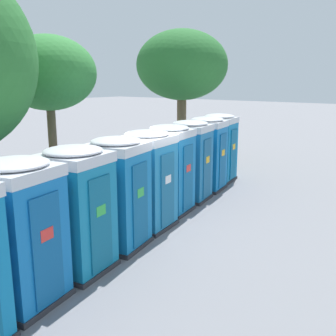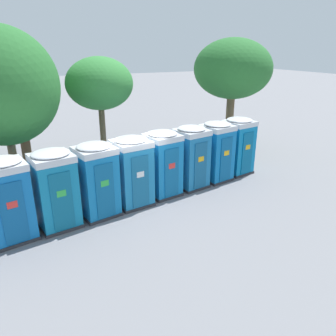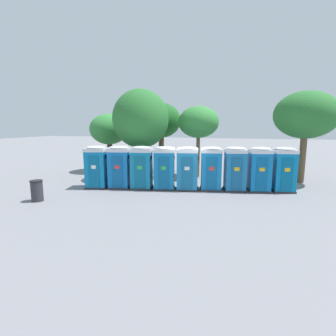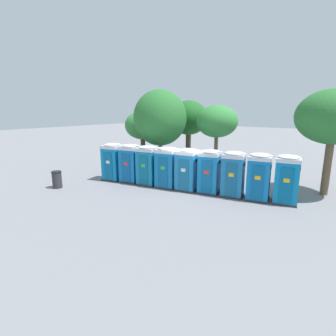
{
  "view_description": "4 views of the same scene",
  "coord_description": "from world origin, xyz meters",
  "px_view_note": "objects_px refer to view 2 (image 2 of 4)",
  "views": [
    {
      "loc": [
        -7.31,
        -6.7,
        3.75
      ],
      "look_at": [
        1.25,
        -0.06,
        1.32
      ],
      "focal_mm": 42.0,
      "sensor_mm": 36.0,
      "label": 1
    },
    {
      "loc": [
        -3.38,
        -10.71,
        5.43
      ],
      "look_at": [
        1.62,
        0.01,
        1.04
      ],
      "focal_mm": 35.0,
      "sensor_mm": 36.0,
      "label": 2
    },
    {
      "loc": [
        3.08,
        -15.14,
        3.78
      ],
      "look_at": [
        -1.08,
        -0.49,
        1.25
      ],
      "focal_mm": 28.0,
      "sensor_mm": 36.0,
      "label": 3
    },
    {
      "loc": [
        8.12,
        -13.33,
        4.78
      ],
      "look_at": [
        -1.23,
        -0.51,
        1.22
      ],
      "focal_mm": 28.0,
      "sensor_mm": 36.0,
      "label": 4
    }
  ],
  "objects_px": {
    "portapotty_2": "(55,189)",
    "portapotty_8": "(238,145)",
    "portapotty_1": "(8,200)",
    "portapotty_6": "(191,157)",
    "portapotty_3": "(97,180)",
    "portapotty_4": "(132,171)",
    "portapotty_5": "(163,163)",
    "street_tree_4": "(1,87)",
    "portapotty_7": "(216,151)",
    "street_tree_0": "(16,81)",
    "street_tree_1": "(233,69)",
    "street_tree_2": "(100,84)"
  },
  "relations": [
    {
      "from": "portapotty_1",
      "to": "portapotty_5",
      "type": "bearing_deg",
      "value": 10.33
    },
    {
      "from": "portapotty_8",
      "to": "street_tree_1",
      "type": "distance_m",
      "value": 4.42
    },
    {
      "from": "portapotty_6",
      "to": "portapotty_8",
      "type": "xyz_separation_m",
      "value": [
        2.67,
        0.53,
        -0.0
      ]
    },
    {
      "from": "portapotty_4",
      "to": "street_tree_2",
      "type": "bearing_deg",
      "value": 90.47
    },
    {
      "from": "portapotty_1",
      "to": "portapotty_6",
      "type": "xyz_separation_m",
      "value": [
        6.71,
        1.2,
        0.0
      ]
    },
    {
      "from": "portapotty_1",
      "to": "street_tree_0",
      "type": "bearing_deg",
      "value": 82.69
    },
    {
      "from": "portapotty_3",
      "to": "portapotty_7",
      "type": "height_order",
      "value": "same"
    },
    {
      "from": "portapotty_5",
      "to": "portapotty_2",
      "type": "bearing_deg",
      "value": -168.96
    },
    {
      "from": "portapotty_7",
      "to": "portapotty_6",
      "type": "bearing_deg",
      "value": -170.56
    },
    {
      "from": "street_tree_0",
      "to": "street_tree_4",
      "type": "distance_m",
      "value": 3.15
    },
    {
      "from": "portapotty_3",
      "to": "portapotty_8",
      "type": "bearing_deg",
      "value": 11.2
    },
    {
      "from": "portapotty_3",
      "to": "portapotty_4",
      "type": "height_order",
      "value": "same"
    },
    {
      "from": "street_tree_4",
      "to": "portapotty_6",
      "type": "bearing_deg",
      "value": -14.88
    },
    {
      "from": "street_tree_1",
      "to": "portapotty_5",
      "type": "bearing_deg",
      "value": -147.09
    },
    {
      "from": "portapotty_1",
      "to": "portapotty_5",
      "type": "height_order",
      "value": "same"
    },
    {
      "from": "portapotty_7",
      "to": "street_tree_1",
      "type": "relative_size",
      "value": 0.43
    },
    {
      "from": "portapotty_5",
      "to": "portapotty_4",
      "type": "bearing_deg",
      "value": -166.58
    },
    {
      "from": "portapotty_2",
      "to": "street_tree_1",
      "type": "xyz_separation_m",
      "value": [
        9.51,
        4.34,
        3.08
      ]
    },
    {
      "from": "portapotty_2",
      "to": "portapotty_3",
      "type": "distance_m",
      "value": 1.36
    },
    {
      "from": "portapotty_2",
      "to": "portapotty_8",
      "type": "relative_size",
      "value": 1.0
    },
    {
      "from": "portapotty_1",
      "to": "portapotty_5",
      "type": "relative_size",
      "value": 1.0
    },
    {
      "from": "portapotty_7",
      "to": "portapotty_1",
      "type": "bearing_deg",
      "value": -169.99
    },
    {
      "from": "portapotty_5",
      "to": "street_tree_0",
      "type": "relative_size",
      "value": 0.46
    },
    {
      "from": "portapotty_5",
      "to": "portapotty_8",
      "type": "bearing_deg",
      "value": 10.62
    },
    {
      "from": "street_tree_0",
      "to": "street_tree_4",
      "type": "bearing_deg",
      "value": -99.36
    },
    {
      "from": "portapotty_1",
      "to": "street_tree_4",
      "type": "relative_size",
      "value": 0.41
    },
    {
      "from": "street_tree_0",
      "to": "street_tree_2",
      "type": "bearing_deg",
      "value": -24.96
    },
    {
      "from": "portapotty_1",
      "to": "portapotty_4",
      "type": "xyz_separation_m",
      "value": [
        4.04,
        0.66,
        0.0
      ]
    },
    {
      "from": "portapotty_3",
      "to": "street_tree_1",
      "type": "xyz_separation_m",
      "value": [
        8.17,
        4.13,
        3.08
      ]
    },
    {
      "from": "portapotty_1",
      "to": "portapotty_2",
      "type": "relative_size",
      "value": 1.0
    },
    {
      "from": "street_tree_0",
      "to": "street_tree_2",
      "type": "distance_m",
      "value": 3.57
    },
    {
      "from": "portapotty_4",
      "to": "street_tree_4",
      "type": "xyz_separation_m",
      "value": [
        -3.78,
        2.25,
        2.88
      ]
    },
    {
      "from": "portapotty_6",
      "to": "street_tree_4",
      "type": "height_order",
      "value": "street_tree_4"
    },
    {
      "from": "portapotty_3",
      "to": "street_tree_2",
      "type": "bearing_deg",
      "value": 72.33
    },
    {
      "from": "street_tree_0",
      "to": "street_tree_1",
      "type": "xyz_separation_m",
      "value": [
        10.09,
        -1.48,
        0.3
      ]
    },
    {
      "from": "portapotty_6",
      "to": "street_tree_4",
      "type": "xyz_separation_m",
      "value": [
        -6.45,
        1.71,
        2.88
      ]
    },
    {
      "from": "portapotty_3",
      "to": "portapotty_7",
      "type": "xyz_separation_m",
      "value": [
        5.36,
        1.01,
        0.0
      ]
    },
    {
      "from": "portapotty_6",
      "to": "portapotty_8",
      "type": "height_order",
      "value": "same"
    },
    {
      "from": "portapotty_4",
      "to": "street_tree_2",
      "type": "relative_size",
      "value": 0.5
    },
    {
      "from": "portapotty_7",
      "to": "street_tree_4",
      "type": "xyz_separation_m",
      "value": [
        -7.8,
        1.49,
        2.88
      ]
    },
    {
      "from": "street_tree_0",
      "to": "portapotty_3",
      "type": "bearing_deg",
      "value": -71.05
    },
    {
      "from": "portapotty_8",
      "to": "street_tree_4",
      "type": "bearing_deg",
      "value": 172.63
    },
    {
      "from": "portapotty_5",
      "to": "portapotty_6",
      "type": "distance_m",
      "value": 1.36
    },
    {
      "from": "portapotty_3",
      "to": "street_tree_1",
      "type": "distance_m",
      "value": 9.65
    },
    {
      "from": "portapotty_3",
      "to": "portapotty_4",
      "type": "xyz_separation_m",
      "value": [
        1.34,
        0.25,
        -0.0
      ]
    },
    {
      "from": "portapotty_3",
      "to": "street_tree_4",
      "type": "bearing_deg",
      "value": 134.24
    },
    {
      "from": "portapotty_6",
      "to": "portapotty_8",
      "type": "bearing_deg",
      "value": 11.3
    },
    {
      "from": "portapotty_7",
      "to": "street_tree_2",
      "type": "height_order",
      "value": "street_tree_2"
    },
    {
      "from": "portapotty_8",
      "to": "street_tree_0",
      "type": "xyz_separation_m",
      "value": [
        -8.61,
        4.29,
        2.78
      ]
    },
    {
      "from": "street_tree_1",
      "to": "street_tree_0",
      "type": "bearing_deg",
      "value": 171.66
    }
  ]
}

